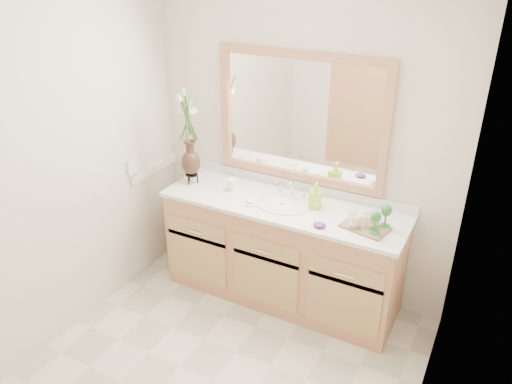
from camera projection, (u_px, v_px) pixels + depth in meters
The scene contains 19 objects.
floor at pixel (214, 381), 3.24m from camera, with size 2.60×2.60×0.00m, color beige.
wall_back at pixel (301, 144), 3.73m from camera, with size 2.40×0.02×2.40m, color beige.
wall_left at pixel (49, 177), 3.21m from camera, with size 0.02×2.60×2.40m, color beige.
wall_right at pixel (433, 282), 2.20m from camera, with size 0.02×2.60×2.40m, color beige.
vanity at pixel (282, 253), 3.86m from camera, with size 1.80×0.55×0.80m.
counter at pixel (283, 205), 3.68m from camera, with size 1.84×0.57×0.03m, color white.
sink at pixel (282, 211), 3.68m from camera, with size 0.38×0.34×0.23m.
mirror at pixel (300, 119), 3.62m from camera, with size 1.32×0.04×0.97m.
switch_plate at pixel (133, 167), 3.91m from camera, with size 0.02×0.12×0.12m, color white.
flower_vase at pixel (188, 124), 3.78m from camera, with size 0.18×0.18×0.73m.
tumbler at pixel (232, 185), 3.85m from camera, with size 0.07×0.07×0.09m, color white.
soap_dish at pixel (251, 203), 3.65m from camera, with size 0.10×0.10×0.03m.
soap_bottle at pixel (316, 196), 3.58m from camera, with size 0.08×0.08×0.17m, color #A5E235.
purple_dish at pixel (319, 225), 3.36m from camera, with size 0.09×0.07×0.03m, color #51246D.
tray at pixel (365, 227), 3.35m from camera, with size 0.30×0.20×0.01m, color brown.
mug_left at pixel (354, 220), 3.33m from camera, with size 0.09×0.09×0.09m, color white.
mug_right at pixel (370, 219), 3.33m from camera, with size 0.10×0.09×0.10m, color white.
goblet_front at pixel (376, 218), 3.22m from camera, with size 0.07×0.07×0.16m.
goblet_back at pixel (386, 212), 3.30m from camera, with size 0.07×0.07×0.16m.
Camera 1 is at (1.35, -1.95, 2.53)m, focal length 35.00 mm.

